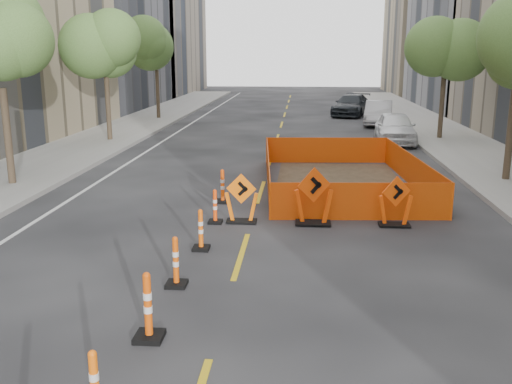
# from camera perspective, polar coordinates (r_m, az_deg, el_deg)

# --- Properties ---
(ground_plane) EXTENTS (140.00, 140.00, 0.00)m
(ground_plane) POSITION_cam_1_polar(r_m,az_deg,el_deg) (9.22, -4.21, -14.84)
(ground_plane) COLOR black
(sidewalk_left) EXTENTS (4.00, 90.00, 0.15)m
(sidewalk_left) POSITION_cam_1_polar(r_m,az_deg,el_deg) (22.91, -22.20, 1.81)
(sidewalk_left) COLOR gray
(sidewalk_left) RESTS_ON ground
(bld_left_d) EXTENTS (12.00, 16.00, 14.00)m
(bld_left_d) POSITION_cam_1_polar(r_m,az_deg,el_deg) (50.69, -17.22, 16.09)
(bld_left_d) COLOR #4C4C51
(bld_left_d) RESTS_ON ground
(bld_left_e) EXTENTS (12.00, 20.00, 20.00)m
(bld_left_e) POSITION_cam_1_polar(r_m,az_deg,el_deg) (66.41, -11.98, 18.29)
(bld_left_e) COLOR gray
(bld_left_e) RESTS_ON ground
(bld_right_e) EXTENTS (12.00, 14.00, 16.00)m
(bld_right_e) POSITION_cam_1_polar(r_m,az_deg,el_deg) (68.51, 18.64, 16.06)
(bld_right_e) COLOR tan
(bld_right_e) RESTS_ON ground
(tree_l_c) EXTENTS (2.80, 2.80, 5.95)m
(tree_l_c) POSITION_cam_1_polar(r_m,az_deg,el_deg) (29.63, -14.89, 13.52)
(tree_l_c) COLOR #382B1E
(tree_l_c) RESTS_ON ground
(tree_l_d) EXTENTS (2.80, 2.80, 5.95)m
(tree_l_d) POSITION_cam_1_polar(r_m,az_deg,el_deg) (39.22, -9.97, 13.71)
(tree_l_d) COLOR #382B1E
(tree_l_d) RESTS_ON ground
(tree_r_c) EXTENTS (2.80, 2.80, 5.95)m
(tree_r_c) POSITION_cam_1_polar(r_m,az_deg,el_deg) (30.82, 18.47, 13.28)
(tree_r_c) COLOR #382B1E
(tree_r_c) RESTS_ON ground
(channelizer_2) EXTENTS (0.45, 0.45, 1.13)m
(channelizer_2) POSITION_cam_1_polar(r_m,az_deg,el_deg) (9.22, -10.76, -11.15)
(channelizer_2) COLOR #DE4C09
(channelizer_2) RESTS_ON ground
(channelizer_3) EXTENTS (0.40, 0.40, 1.01)m
(channelizer_3) POSITION_cam_1_polar(r_m,az_deg,el_deg) (11.15, -8.03, -6.90)
(channelizer_3) COLOR #E04E09
(channelizer_3) RESTS_ON ground
(channelizer_4) EXTENTS (0.38, 0.38, 0.97)m
(channelizer_4) POSITION_cam_1_polar(r_m,az_deg,el_deg) (13.10, -5.54, -3.76)
(channelizer_4) COLOR #F35B0A
(channelizer_4) RESTS_ON ground
(channelizer_5) EXTENTS (0.36, 0.36, 0.92)m
(channelizer_5) POSITION_cam_1_polar(r_m,az_deg,el_deg) (15.12, -4.12, -1.44)
(channelizer_5) COLOR #FF460A
(channelizer_5) RESTS_ON ground
(channelizer_6) EXTENTS (0.40, 0.40, 1.03)m
(channelizer_6) POSITION_cam_1_polar(r_m,az_deg,el_deg) (17.15, -3.37, 0.60)
(channelizer_6) COLOR #DE4609
(channelizer_6) RESTS_ON ground
(chevron_sign_left) EXTENTS (0.94, 0.62, 1.34)m
(chevron_sign_left) POSITION_cam_1_polar(r_m,az_deg,el_deg) (15.07, -1.47, -0.62)
(chevron_sign_left) COLOR orange
(chevron_sign_left) RESTS_ON ground
(chevron_sign_center) EXTENTS (1.20, 0.99, 1.55)m
(chevron_sign_center) POSITION_cam_1_polar(r_m,az_deg,el_deg) (14.93, 5.79, -0.42)
(chevron_sign_center) COLOR #E24309
(chevron_sign_center) RESTS_ON ground
(chevron_sign_right) EXTENTS (1.03, 0.82, 1.34)m
(chevron_sign_right) POSITION_cam_1_polar(r_m,az_deg,el_deg) (15.19, 13.78, -0.90)
(chevron_sign_right) COLOR #EC4709
(chevron_sign_right) RESTS_ON ground
(safety_fence) EXTENTS (5.49, 8.67, 1.04)m
(safety_fence) POSITION_cam_1_polar(r_m,az_deg,el_deg) (19.59, 8.41, 2.15)
(safety_fence) COLOR #FF590D
(safety_fence) RESTS_ON ground
(parked_car_near) EXTENTS (2.01, 4.59, 1.54)m
(parked_car_near) POSITION_cam_1_polar(r_m,az_deg,el_deg) (29.52, 13.75, 6.27)
(parked_car_near) COLOR white
(parked_car_near) RESTS_ON ground
(parked_car_mid) EXTENTS (2.29, 4.76, 1.50)m
(parked_car_mid) POSITION_cam_1_polar(r_m,az_deg,el_deg) (36.75, 12.15, 7.73)
(parked_car_mid) COLOR #ACAAB0
(parked_car_mid) RESTS_ON ground
(parked_car_far) EXTENTS (3.48, 5.55, 1.50)m
(parked_car_far) POSITION_cam_1_polar(r_m,az_deg,el_deg) (42.03, 9.51, 8.56)
(parked_car_far) COLOR black
(parked_car_far) RESTS_ON ground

